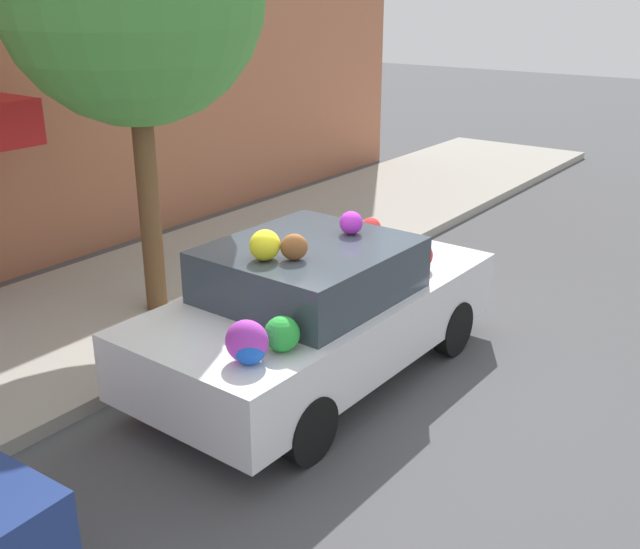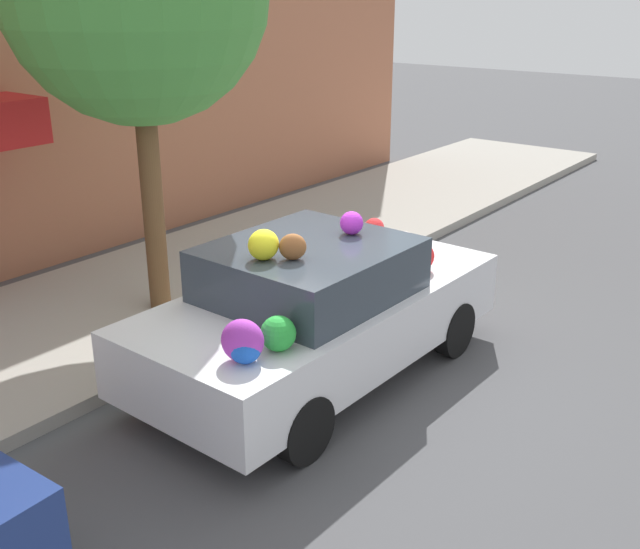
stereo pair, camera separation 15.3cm
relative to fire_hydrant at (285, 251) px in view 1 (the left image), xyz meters
The scene contains 4 objects.
ground_plane 2.41m from the fire_hydrant, 135.20° to the right, with size 60.00×60.00×0.00m, color #4C4C4F.
sidewalk_curb 2.01m from the fire_hydrant, 148.34° to the left, with size 24.00×3.20×0.14m.
fire_hydrant is the anchor object (origin of this frame).
art_car 2.50m from the fire_hydrant, 133.35° to the right, with size 4.02×1.90×1.70m.
Camera 1 is at (-5.43, -4.13, 3.65)m, focal length 42.00 mm.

